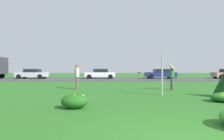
{
  "coord_description": "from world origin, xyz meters",
  "views": [
    {
      "loc": [
        -1.55,
        -3.24,
        1.37
      ],
      "look_at": [
        -1.62,
        9.12,
        1.33
      ],
      "focal_mm": 30.65,
      "sensor_mm": 36.0,
      "label": 1
    }
  ],
  "objects_px": {
    "person_thrower_red_cap_gray_shirt": "(77,75)",
    "frisbee_red": "(139,72)",
    "car_silver_rightmost": "(32,74)",
    "sign_post_near_path": "(162,74)",
    "person_catcher_green_shirt": "(172,75)",
    "car_white_center_right": "(100,74)",
    "car_navy_center_left": "(161,74)"
  },
  "relations": [
    {
      "from": "frisbee_red",
      "to": "person_thrower_red_cap_gray_shirt",
      "type": "bearing_deg",
      "value": 173.96
    },
    {
      "from": "sign_post_near_path",
      "to": "frisbee_red",
      "type": "bearing_deg",
      "value": 107.92
    },
    {
      "from": "sign_post_near_path",
      "to": "frisbee_red",
      "type": "relative_size",
      "value": 8.88
    },
    {
      "from": "person_catcher_green_shirt",
      "to": "car_white_center_right",
      "type": "height_order",
      "value": "person_catcher_green_shirt"
    },
    {
      "from": "frisbee_red",
      "to": "car_white_center_right",
      "type": "distance_m",
      "value": 16.2
    },
    {
      "from": "frisbee_red",
      "to": "car_navy_center_left",
      "type": "relative_size",
      "value": 0.06
    },
    {
      "from": "person_catcher_green_shirt",
      "to": "car_silver_rightmost",
      "type": "xyz_separation_m",
      "value": [
        -16.12,
        15.81,
        -0.23
      ]
    },
    {
      "from": "sign_post_near_path",
      "to": "car_silver_rightmost",
      "type": "bearing_deg",
      "value": 128.76
    },
    {
      "from": "person_thrower_red_cap_gray_shirt",
      "to": "car_silver_rightmost",
      "type": "bearing_deg",
      "value": 122.26
    },
    {
      "from": "person_catcher_green_shirt",
      "to": "car_white_center_right",
      "type": "bearing_deg",
      "value": 110.28
    },
    {
      "from": "frisbee_red",
      "to": "car_white_center_right",
      "type": "bearing_deg",
      "value": 103.06
    },
    {
      "from": "sign_post_near_path",
      "to": "person_thrower_red_cap_gray_shirt",
      "type": "relative_size",
      "value": 1.36
    },
    {
      "from": "frisbee_red",
      "to": "car_silver_rightmost",
      "type": "distance_m",
      "value": 21.06
    },
    {
      "from": "person_catcher_green_shirt",
      "to": "car_white_center_right",
      "type": "xyz_separation_m",
      "value": [
        -5.84,
        15.81,
        -0.23
      ]
    },
    {
      "from": "frisbee_red",
      "to": "car_navy_center_left",
      "type": "distance_m",
      "value": 16.67
    },
    {
      "from": "car_navy_center_left",
      "to": "sign_post_near_path",
      "type": "bearing_deg",
      "value": -103.69
    },
    {
      "from": "car_white_center_right",
      "to": "frisbee_red",
      "type": "bearing_deg",
      "value": -76.94
    },
    {
      "from": "car_navy_center_left",
      "to": "car_white_center_right",
      "type": "relative_size",
      "value": 1.0
    },
    {
      "from": "person_catcher_green_shirt",
      "to": "person_thrower_red_cap_gray_shirt",
      "type": "bearing_deg",
      "value": 175.72
    },
    {
      "from": "sign_post_near_path",
      "to": "person_thrower_red_cap_gray_shirt",
      "type": "height_order",
      "value": "sign_post_near_path"
    },
    {
      "from": "person_catcher_green_shirt",
      "to": "frisbee_red",
      "type": "height_order",
      "value": "person_catcher_green_shirt"
    },
    {
      "from": "person_thrower_red_cap_gray_shirt",
      "to": "car_white_center_right",
      "type": "height_order",
      "value": "person_thrower_red_cap_gray_shirt"
    },
    {
      "from": "person_catcher_green_shirt",
      "to": "car_navy_center_left",
      "type": "bearing_deg",
      "value": 78.66
    },
    {
      "from": "person_thrower_red_cap_gray_shirt",
      "to": "car_navy_center_left",
      "type": "distance_m",
      "value": 18.1
    },
    {
      "from": "person_thrower_red_cap_gray_shirt",
      "to": "frisbee_red",
      "type": "xyz_separation_m",
      "value": [
        4.27,
        -0.45,
        0.15
      ]
    },
    {
      "from": "sign_post_near_path",
      "to": "car_silver_rightmost",
      "type": "height_order",
      "value": "sign_post_near_path"
    },
    {
      "from": "car_navy_center_left",
      "to": "car_white_center_right",
      "type": "xyz_separation_m",
      "value": [
        -9.01,
        0.0,
        0.0
      ]
    },
    {
      "from": "person_thrower_red_cap_gray_shirt",
      "to": "frisbee_red",
      "type": "height_order",
      "value": "person_thrower_red_cap_gray_shirt"
    },
    {
      "from": "person_thrower_red_cap_gray_shirt",
      "to": "car_silver_rightmost",
      "type": "height_order",
      "value": "person_thrower_red_cap_gray_shirt"
    },
    {
      "from": "sign_post_near_path",
      "to": "person_thrower_red_cap_gray_shirt",
      "type": "xyz_separation_m",
      "value": [
        -5.13,
        3.11,
        -0.11
      ]
    },
    {
      "from": "sign_post_near_path",
      "to": "frisbee_red",
      "type": "distance_m",
      "value": 2.8
    },
    {
      "from": "sign_post_near_path",
      "to": "car_white_center_right",
      "type": "xyz_separation_m",
      "value": [
        -4.52,
        18.44,
        -0.39
      ]
    }
  ]
}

